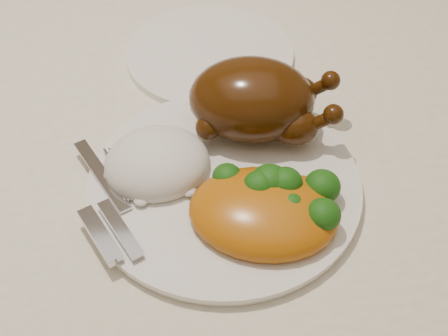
{
  "coord_description": "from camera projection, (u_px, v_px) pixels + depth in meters",
  "views": [
    {
      "loc": [
        0.08,
        -0.61,
        1.24
      ],
      "look_at": [
        0.13,
        -0.2,
        0.8
      ],
      "focal_mm": 50.0,
      "sensor_mm": 36.0,
      "label": 1
    }
  ],
  "objects": [
    {
      "name": "tablecloth",
      "position": [
        100.0,
        95.0,
        0.78
      ],
      "size": [
        1.73,
        1.03,
        0.18
      ],
      "color": "white",
      "rests_on": "dining_table"
    },
    {
      "name": "rice_mound",
      "position": [
        157.0,
        163.0,
        0.62
      ],
      "size": [
        0.12,
        0.11,
        0.06
      ],
      "rotation": [
        0.0,
        0.0,
        0.14
      ],
      "color": "white",
      "rests_on": "dinner_plate"
    },
    {
      "name": "roast_chicken",
      "position": [
        255.0,
        100.0,
        0.64
      ],
      "size": [
        0.17,
        0.12,
        0.08
      ],
      "rotation": [
        0.0,
        0.0,
        -0.18
      ],
      "color": "#3F1F06",
      "rests_on": "dinner_plate"
    },
    {
      "name": "dining_table",
      "position": [
        108.0,
        137.0,
        0.83
      ],
      "size": [
        1.6,
        0.9,
        0.76
      ],
      "color": "brown",
      "rests_on": "floor"
    },
    {
      "name": "mac_and_cheese",
      "position": [
        272.0,
        206.0,
        0.58
      ],
      "size": [
        0.17,
        0.14,
        0.06
      ],
      "rotation": [
        0.0,
        0.0,
        -0.28
      ],
      "color": "#B8590B",
      "rests_on": "dinner_plate"
    },
    {
      "name": "dinner_plate",
      "position": [
        224.0,
        186.0,
        0.62
      ],
      "size": [
        0.32,
        0.32,
        0.01
      ],
      "primitive_type": "cylinder",
      "rotation": [
        0.0,
        0.0,
        -0.2
      ],
      "color": "white",
      "rests_on": "tablecloth"
    },
    {
      "name": "side_plate",
      "position": [
        210.0,
        54.0,
        0.78
      ],
      "size": [
        0.27,
        0.27,
        0.01
      ],
      "primitive_type": "cylinder",
      "rotation": [
        0.0,
        0.0,
        -0.37
      ],
      "color": "white",
      "rests_on": "tablecloth"
    },
    {
      "name": "cutlery",
      "position": [
        110.0,
        213.0,
        0.59
      ],
      "size": [
        0.07,
        0.16,
        0.01
      ],
      "rotation": [
        0.0,
        0.0,
        0.45
      ],
      "color": "silver",
      "rests_on": "dinner_plate"
    }
  ]
}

